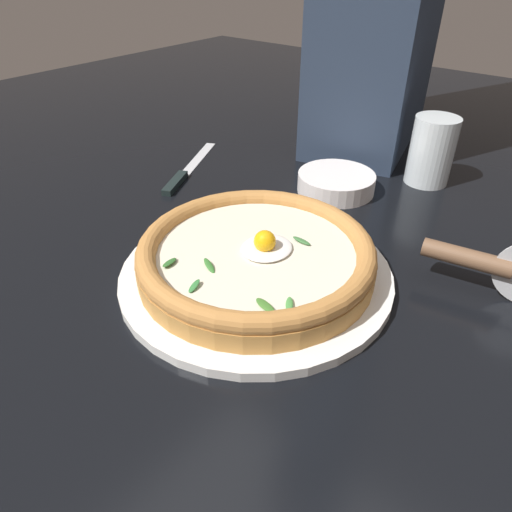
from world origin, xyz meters
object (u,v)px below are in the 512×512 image
side_bowl (336,183)px  table_knife (184,173)px  pizza_cutter (486,263)px  pizza (256,255)px  drinking_glass (431,156)px

side_bowl → table_knife: (-0.11, 0.24, -0.01)m
pizza_cutter → table_knife: 0.51m
pizza → drinking_glass: drinking_glass is taller
pizza_cutter → table_knife: size_ratio=0.72×
table_knife → side_bowl: bearing=-64.5°
pizza_cutter → table_knife: (0.01, 0.51, -0.04)m
side_bowl → pizza_cutter: size_ratio=0.78×
pizza → pizza_cutter: pizza_cutter is taller
side_bowl → drinking_glass: (0.13, -0.10, 0.03)m
side_bowl → pizza: bearing=-170.1°
table_knife → drinking_glass: (0.24, -0.34, 0.04)m
table_knife → drinking_glass: size_ratio=2.00×
pizza_cutter → side_bowl: bearing=65.2°
side_bowl → drinking_glass: drinking_glass is taller
side_bowl → pizza_cutter: bearing=-114.8°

